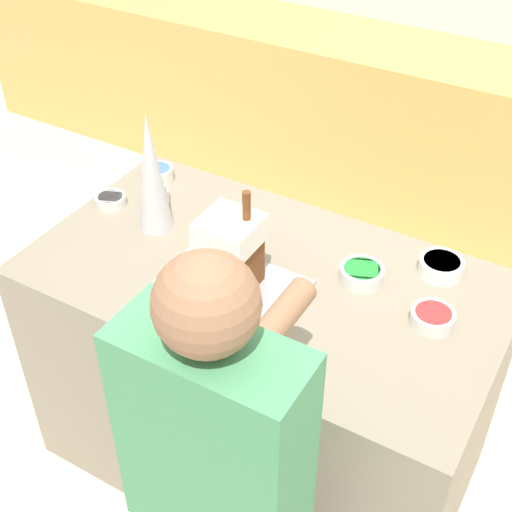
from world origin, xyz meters
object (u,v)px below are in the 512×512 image
at_px(candy_bowl_behind_tray, 158,174).
at_px(person, 219,507).
at_px(decorative_tree, 151,172).
at_px(candy_bowl_beside_tree, 111,200).
at_px(candy_bowl_center_rear, 156,196).
at_px(candy_bowl_front_corner, 441,266).
at_px(gingerbread_house, 231,251).
at_px(candy_bowl_near_tray_right, 433,317).
at_px(baking_tray, 231,285).
at_px(candy_bowl_far_right, 362,274).

relative_size(candy_bowl_behind_tray, person, 0.07).
distance_m(decorative_tree, candy_bowl_beside_tree, 0.29).
bearing_deg(candy_bowl_behind_tray, decorative_tree, -54.73).
distance_m(candy_bowl_center_rear, candy_bowl_front_corner, 1.01).
distance_m(candy_bowl_front_corner, person, 1.01).
relative_size(gingerbread_house, candy_bowl_near_tray_right, 2.61).
relative_size(baking_tray, candy_bowl_far_right, 3.16).
bearing_deg(candy_bowl_front_corner, decorative_tree, -165.11).
distance_m(candy_bowl_center_rear, candy_bowl_behind_tray, 0.14).
relative_size(candy_bowl_near_tray_right, person, 0.08).
bearing_deg(candy_bowl_front_corner, gingerbread_house, -144.03).
xyz_separation_m(candy_bowl_center_rear, candy_bowl_behind_tray, (-0.08, 0.12, 0.00)).
xyz_separation_m(decorative_tree, candy_bowl_beside_tree, (-0.22, 0.02, -0.19)).
xyz_separation_m(baking_tray, candy_bowl_center_rear, (-0.47, 0.26, 0.02)).
distance_m(gingerbread_house, decorative_tree, 0.42).
height_order(baking_tray, person, person).
relative_size(candy_bowl_center_rear, candy_bowl_front_corner, 0.69).
xyz_separation_m(candy_bowl_beside_tree, candy_bowl_center_rear, (0.13, 0.09, 0.01)).
relative_size(decorative_tree, candy_bowl_center_rear, 4.39).
height_order(gingerbread_house, candy_bowl_front_corner, gingerbread_house).
relative_size(candy_bowl_center_rear, person, 0.06).
bearing_deg(baking_tray, candy_bowl_center_rear, 151.67).
bearing_deg(candy_bowl_behind_tray, candy_bowl_center_rear, -57.36).
xyz_separation_m(decorative_tree, candy_bowl_behind_tray, (-0.17, 0.23, -0.18)).
distance_m(gingerbread_house, candy_bowl_beside_tree, 0.63).
relative_size(candy_bowl_behind_tray, candy_bowl_far_right, 0.82).
bearing_deg(gingerbread_house, candy_bowl_beside_tree, 165.04).
relative_size(gingerbread_house, candy_bowl_beside_tree, 3.11).
relative_size(candy_bowl_beside_tree, candy_bowl_front_corner, 0.77).
distance_m(candy_bowl_front_corner, candy_bowl_far_right, 0.25).
bearing_deg(person, candy_bowl_center_rear, 133.42).
bearing_deg(candy_bowl_beside_tree, candy_bowl_center_rear, 37.06).
bearing_deg(candy_bowl_near_tray_right, candy_bowl_beside_tree, 179.43).
distance_m(candy_bowl_behind_tray, candy_bowl_far_right, 0.89).
bearing_deg(candy_bowl_far_right, candy_bowl_beside_tree, -176.20).
xyz_separation_m(decorative_tree, candy_bowl_center_rear, (-0.09, 0.12, -0.18)).
xyz_separation_m(baking_tray, candy_bowl_front_corner, (0.53, 0.38, 0.02)).
bearing_deg(decorative_tree, candy_bowl_beside_tree, 174.56).
bearing_deg(gingerbread_house, person, -60.82).
bearing_deg(candy_bowl_behind_tray, candy_bowl_near_tray_right, -11.24).
distance_m(baking_tray, person, 0.69).
bearing_deg(candy_bowl_beside_tree, candy_bowl_near_tray_right, -0.57).
bearing_deg(candy_bowl_center_rear, baking_tray, -28.33).
bearing_deg(baking_tray, candy_bowl_beside_tree, 165.01).
relative_size(baking_tray, candy_bowl_near_tray_right, 3.39).
bearing_deg(decorative_tree, candy_bowl_front_corner, 14.89).
height_order(baking_tray, candy_bowl_front_corner, candy_bowl_front_corner).
distance_m(decorative_tree, candy_bowl_front_corner, 0.96).
bearing_deg(candy_bowl_behind_tray, person, -47.72).
relative_size(decorative_tree, candy_bowl_far_right, 3.07).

